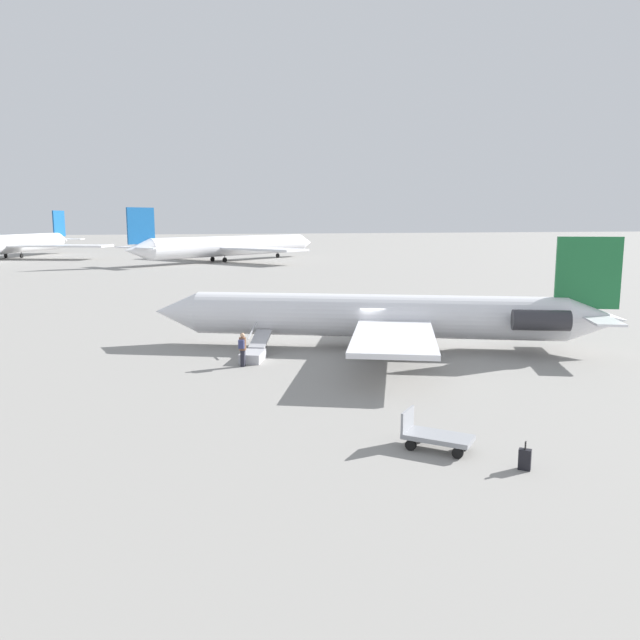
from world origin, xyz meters
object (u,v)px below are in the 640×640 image
(airplane_far_center, at_px, (2,244))
(passenger, at_px, (243,347))
(luggage_cart, at_px, (434,436))
(airplane_main, at_px, (391,315))
(suitcase, at_px, (525,459))
(boarding_stairs, at_px, (254,353))
(airplane_taxiing_distant, at_px, (230,246))

(airplane_far_center, bearing_deg, passenger, 37.30)
(airplane_far_center, distance_m, luggage_cart, 118.04)
(passenger, bearing_deg, airplane_far_center, 39.87)
(airplane_main, bearing_deg, suitcase, 103.60)
(suitcase, bearing_deg, airplane_far_center, -72.09)
(suitcase, bearing_deg, airplane_main, -98.97)
(boarding_stairs, xyz_separation_m, passenger, (0.83, 1.50, 0.64))
(passenger, height_order, suitcase, passenger)
(suitcase, bearing_deg, passenger, -68.26)
(airplane_far_center, xyz_separation_m, passenger, (-30.96, 99.39, -1.80))
(airplane_main, xyz_separation_m, passenger, (8.98, 2.21, -0.94))
(airplane_far_center, relative_size, boarding_stairs, 12.24)
(airplane_far_center, xyz_separation_m, suitcase, (-37.14, 114.89, -2.47))
(airplane_taxiing_distant, relative_size, luggage_cart, 16.50)
(airplane_far_center, bearing_deg, luggage_cart, 37.38)
(airplane_taxiing_distant, height_order, airplane_far_center, airplane_far_center)
(airplane_main, height_order, airplane_far_center, airplane_far_center)
(airplane_far_center, xyz_separation_m, boarding_stairs, (-31.79, 97.89, -2.43))
(airplane_far_center, relative_size, passenger, 28.81)
(passenger, distance_m, suitcase, 16.70)
(airplane_main, distance_m, airplane_far_center, 105.07)
(boarding_stairs, xyz_separation_m, luggage_cart, (-3.47, 14.74, 0.09))
(suitcase, bearing_deg, luggage_cart, -50.32)
(airplane_taxiing_distant, xyz_separation_m, luggage_cart, (5.57, 95.54, -2.31))
(suitcase, bearing_deg, airplane_taxiing_distant, -92.16)
(passenger, distance_m, luggage_cart, 13.93)
(luggage_cart, bearing_deg, airplane_taxiing_distant, -50.72)
(airplane_taxiing_distant, relative_size, passenger, 22.41)
(airplane_main, bearing_deg, luggage_cart, 95.74)
(airplane_far_center, height_order, luggage_cart, airplane_far_center)
(airplane_taxiing_distant, bearing_deg, suitcase, -128.09)
(passenger, bearing_deg, airplane_taxiing_distant, 15.73)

